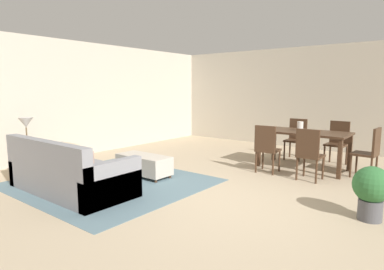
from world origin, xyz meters
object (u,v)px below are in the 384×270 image
at_px(side_table, 28,153).
at_px(dining_chair_head_east, 370,150).
at_px(table_lamp, 26,124).
at_px(ottoman_table, 144,164).
at_px(dining_chair_near_right, 309,152).
at_px(dining_table, 304,136).
at_px(vase_centerpiece, 300,126).
at_px(dining_chair_near_left, 267,146).
at_px(dining_chair_far_left, 296,136).
at_px(potted_plant, 372,189).
at_px(dining_chair_far_right, 338,140).
at_px(couch, 69,174).

xyz_separation_m(side_table, dining_chair_head_east, (4.89, 3.76, 0.07)).
xyz_separation_m(side_table, table_lamp, (0.00, -0.00, 0.53)).
xyz_separation_m(ottoman_table, dining_chair_near_right, (2.50, 1.55, 0.30)).
relative_size(dining_table, vase_centerpiece, 9.25).
bearing_deg(side_table, dining_table, 45.25).
relative_size(dining_chair_near_left, dining_chair_head_east, 1.00).
distance_m(table_lamp, dining_chair_near_left, 4.43).
height_order(table_lamp, dining_chair_far_left, table_lamp).
height_order(ottoman_table, dining_chair_far_left, dining_chair_far_left).
bearing_deg(ottoman_table, table_lamp, -139.87).
relative_size(dining_chair_far_left, vase_centerpiece, 5.01).
bearing_deg(dining_chair_near_right, side_table, -144.66).
distance_m(ottoman_table, side_table, 2.11).
bearing_deg(potted_plant, dining_table, 127.31).
bearing_deg(dining_chair_near_right, dining_chair_far_right, 88.47).
xyz_separation_m(ottoman_table, dining_chair_head_east, (3.29, 2.40, 0.30)).
bearing_deg(ottoman_table, vase_centerpiece, 50.42).
relative_size(couch, vase_centerpiece, 11.66).
height_order(dining_chair_near_right, dining_chair_head_east, same).
relative_size(couch, dining_chair_far_left, 2.33).
bearing_deg(couch, vase_centerpiece, 59.56).
relative_size(dining_chair_far_left, dining_chair_head_east, 1.00).
relative_size(dining_chair_near_right, dining_chair_far_right, 1.00).
bearing_deg(potted_plant, side_table, -162.67).
bearing_deg(dining_table, potted_plant, -52.69).
distance_m(dining_chair_near_left, dining_chair_head_east, 1.80).
xyz_separation_m(dining_table, potted_plant, (1.59, -2.08, -0.28)).
bearing_deg(dining_chair_far_right, potted_plant, -68.42).
distance_m(table_lamp, dining_chair_head_east, 6.19).
relative_size(dining_chair_near_right, dining_chair_far_left, 1.00).
bearing_deg(side_table, table_lamp, -26.57).
distance_m(ottoman_table, dining_chair_near_left, 2.33).
distance_m(couch, dining_chair_far_left, 4.94).
height_order(couch, table_lamp, table_lamp).
xyz_separation_m(ottoman_table, side_table, (-1.60, -1.35, 0.23)).
distance_m(table_lamp, dining_chair_near_right, 5.04).
relative_size(dining_chair_near_left, dining_chair_near_right, 1.00).
bearing_deg(dining_chair_far_right, dining_chair_near_left, -118.15).
bearing_deg(dining_table, dining_chair_head_east, 1.01).
height_order(couch, dining_chair_far_right, dining_chair_far_right).
xyz_separation_m(dining_chair_far_left, dining_chair_far_right, (0.89, 0.02, 0.00)).
distance_m(side_table, vase_centerpiece, 5.24).
bearing_deg(dining_chair_far_right, side_table, -132.30).
xyz_separation_m(vase_centerpiece, potted_plant, (1.68, -2.12, -0.46)).
bearing_deg(dining_chair_far_right, ottoman_table, -128.42).
relative_size(couch, ottoman_table, 2.02).
bearing_deg(dining_chair_near_right, dining_table, 115.56).
bearing_deg(dining_chair_far_left, table_lamp, -125.66).
bearing_deg(dining_chair_far_left, dining_chair_head_east, -25.51).
distance_m(couch, dining_chair_near_left, 3.54).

